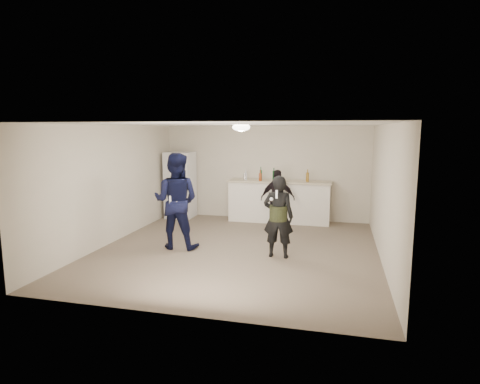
% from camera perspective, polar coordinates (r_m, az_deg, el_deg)
% --- Properties ---
extents(floor, '(6.00, 6.00, 0.00)m').
position_cam_1_polar(floor, '(8.19, -0.34, -8.19)').
color(floor, '#6B5B4C').
rests_on(floor, ground).
extents(ceiling, '(6.00, 6.00, 0.00)m').
position_cam_1_polar(ceiling, '(7.83, -0.36, 9.58)').
color(ceiling, silver).
rests_on(ceiling, wall_back).
extents(wall_back, '(6.00, 0.00, 6.00)m').
position_cam_1_polar(wall_back, '(10.83, 3.56, 2.74)').
color(wall_back, beige).
rests_on(wall_back, floor).
extents(wall_front, '(6.00, 0.00, 6.00)m').
position_cam_1_polar(wall_front, '(5.11, -8.65, -4.26)').
color(wall_front, beige).
rests_on(wall_front, floor).
extents(wall_left, '(0.00, 6.00, 6.00)m').
position_cam_1_polar(wall_left, '(8.99, -17.60, 1.09)').
color(wall_left, beige).
rests_on(wall_left, floor).
extents(wall_right, '(0.00, 6.00, 6.00)m').
position_cam_1_polar(wall_right, '(7.72, 19.85, -0.24)').
color(wall_right, beige).
rests_on(wall_right, floor).
extents(counter, '(2.60, 0.56, 1.05)m').
position_cam_1_polar(counter, '(10.54, 5.58, -1.44)').
color(counter, white).
rests_on(counter, floor).
extents(counter_top, '(2.68, 0.64, 0.04)m').
position_cam_1_polar(counter_top, '(10.45, 5.63, 1.50)').
color(counter_top, beige).
rests_on(counter_top, counter).
extents(fridge, '(0.70, 0.70, 1.80)m').
position_cam_1_polar(fridge, '(11.13, -8.49, 1.01)').
color(fridge, white).
rests_on(fridge, floor).
extents(fridge_handle, '(0.02, 0.02, 0.60)m').
position_cam_1_polar(fridge_handle, '(10.63, -7.89, 2.83)').
color(fridge_handle, silver).
rests_on(fridge_handle, fridge).
extents(ceiling_dome, '(0.36, 0.36, 0.16)m').
position_cam_1_polar(ceiling_dome, '(8.12, 0.17, 9.21)').
color(ceiling_dome, white).
rests_on(ceiling_dome, ceiling).
extents(shaker, '(0.08, 0.08, 0.17)m').
position_cam_1_polar(shaker, '(10.53, 0.71, 2.17)').
color(shaker, '#B9B9BD').
rests_on(shaker, counter_top).
extents(man, '(0.98, 0.78, 1.95)m').
position_cam_1_polar(man, '(8.22, -9.08, -1.26)').
color(man, '#0F1440').
rests_on(man, floor).
extents(woman, '(0.57, 0.38, 1.56)m').
position_cam_1_polar(woman, '(7.58, 5.48, -3.51)').
color(woman, black).
rests_on(woman, floor).
extents(camo_shorts, '(0.34, 0.34, 0.28)m').
position_cam_1_polar(camo_shorts, '(7.56, 5.48, -3.01)').
color(camo_shorts, '#313C1B').
rests_on(camo_shorts, woman).
extents(spectator, '(0.88, 0.46, 1.43)m').
position_cam_1_polar(spectator, '(9.94, 5.39, -0.94)').
color(spectator, black).
rests_on(spectator, floor).
extents(remote_man, '(0.04, 0.04, 0.15)m').
position_cam_1_polar(remote_man, '(7.95, -9.88, -1.06)').
color(remote_man, white).
rests_on(remote_man, man).
extents(nunchuk_man, '(0.07, 0.07, 0.07)m').
position_cam_1_polar(nunchuk_man, '(7.94, -8.98, -1.56)').
color(nunchuk_man, white).
rests_on(nunchuk_man, man).
extents(remote_woman, '(0.04, 0.04, 0.15)m').
position_cam_1_polar(remote_woman, '(7.25, 5.24, -0.31)').
color(remote_woman, white).
rests_on(remote_woman, woman).
extents(nunchuk_woman, '(0.07, 0.07, 0.07)m').
position_cam_1_polar(nunchuk_woman, '(7.31, 4.49, -1.02)').
color(nunchuk_woman, silver).
rests_on(nunchuk_woman, woman).
extents(bottle_cluster, '(1.67, 0.37, 0.28)m').
position_cam_1_polar(bottle_cluster, '(10.40, 4.54, 2.24)').
color(bottle_cluster, '#966515').
rests_on(bottle_cluster, counter_top).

